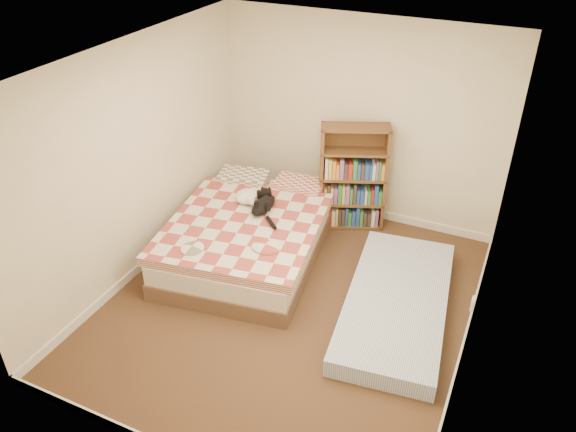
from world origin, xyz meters
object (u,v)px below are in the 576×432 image
at_px(bed, 251,233).
at_px(bookshelf, 353,188).
at_px(white_dog, 247,197).
at_px(black_cat, 265,204).
at_px(floor_mattress, 396,303).

relative_size(bed, bookshelf, 1.81).
relative_size(bed, white_dog, 7.61).
bearing_deg(black_cat, bed, -144.68).
height_order(floor_mattress, white_dog, white_dog).
bearing_deg(white_dog, floor_mattress, -19.00).
distance_m(bookshelf, floor_mattress, 1.72).
relative_size(black_cat, white_dog, 2.38).
bearing_deg(bookshelf, white_dog, -161.14).
relative_size(floor_mattress, black_cat, 2.87).
height_order(bookshelf, white_dog, bookshelf).
bearing_deg(floor_mattress, black_cat, 158.48).
bearing_deg(bed, black_cat, 47.86).
distance_m(bed, white_dog, 0.43).
height_order(bed, floor_mattress, bed).
relative_size(bed, black_cat, 3.20).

